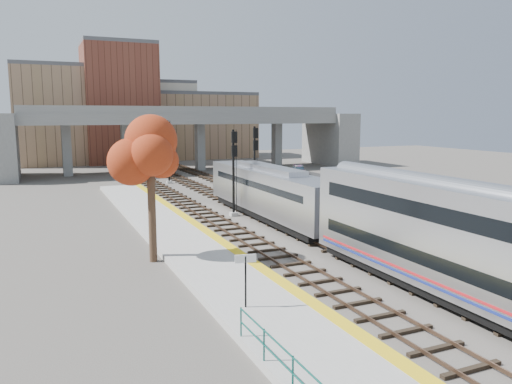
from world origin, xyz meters
name	(u,v)px	position (x,y,z in m)	size (l,w,h in m)	color
ground	(305,243)	(0.00, 0.00, 0.00)	(160.00, 160.00, 0.00)	#47423D
platform	(199,252)	(-7.25, 0.00, 0.17)	(4.50, 60.00, 0.35)	#9E9E99
yellow_strip	(229,246)	(-5.35, 0.00, 0.35)	(0.70, 60.00, 0.01)	yellow
tracks	(245,208)	(0.93, 12.50, 0.08)	(10.70, 95.00, 0.25)	black
overpass	(186,132)	(4.92, 45.00, 5.81)	(54.00, 12.00, 9.50)	slate
buildings_far	(135,117)	(1.26, 66.57, 7.88)	(43.00, 21.00, 20.60)	#916E54
parking_lot	(293,180)	(14.00, 28.00, 0.02)	(14.00, 18.00, 0.04)	black
locomotive	(270,192)	(1.00, 7.49, 2.28)	(3.02, 19.05, 4.10)	#A8AAB2
signal_mast_near	(234,173)	(-1.10, 10.02, 3.56)	(0.60, 0.64, 7.15)	#9E9E99
signal_mast_mid	(255,165)	(3.00, 15.06, 3.64)	(0.60, 0.64, 7.26)	#9E9E99
signal_mast_far	(169,151)	(-1.10, 31.83, 3.92)	(0.60, 0.64, 7.67)	#9E9E99
station_sign	(246,270)	(-8.17, -9.49, 1.98)	(0.89, 0.22, 2.27)	black
tree	(150,153)	(-10.04, -0.20, 6.23)	(3.60, 3.60, 8.40)	#382619
car_a	(302,182)	(12.25, 22.50, 0.62)	(1.37, 3.40, 1.16)	#99999E
car_b	(287,175)	(13.48, 28.78, 0.67)	(1.34, 3.85, 1.27)	#99999E
car_c	(299,171)	(17.24, 32.31, 0.70)	(1.84, 4.53, 1.32)	#99999E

